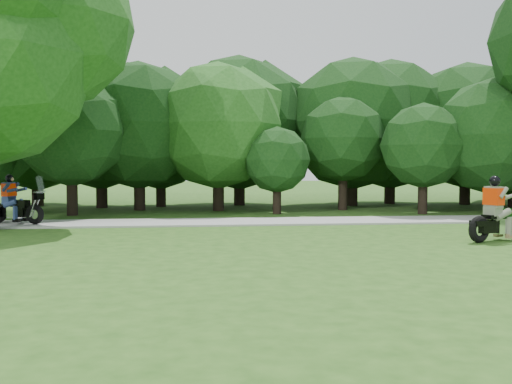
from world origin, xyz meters
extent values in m
plane|color=#244C15|center=(0.00, 0.00, 0.00)|extent=(100.00, 100.00, 0.00)
cube|color=gray|center=(0.00, 8.00, 0.03)|extent=(60.00, 2.20, 0.06)
cylinder|color=black|center=(-9.01, 11.23, 0.90)|extent=(0.41, 0.41, 1.80)
sphere|color=black|center=(-9.01, 11.23, 3.14)|extent=(4.13, 4.13, 4.13)
cylinder|color=black|center=(-1.25, 11.08, 0.63)|extent=(0.33, 0.33, 1.26)
sphere|color=black|center=(-1.25, 11.08, 2.10)|extent=(2.58, 2.58, 2.58)
cylinder|color=black|center=(-3.45, 12.71, 0.90)|extent=(0.46, 0.46, 1.80)
sphere|color=#1D5217|center=(-3.45, 12.71, 3.50)|extent=(5.24, 5.24, 5.24)
cylinder|color=black|center=(-8.49, 14.82, 0.90)|extent=(0.49, 0.49, 1.80)
sphere|color=black|center=(-8.49, 14.82, 3.69)|extent=(5.80, 5.80, 5.80)
cylinder|color=black|center=(1.75, 12.58, 0.90)|extent=(0.38, 0.38, 1.80)
sphere|color=black|center=(1.75, 12.58, 2.98)|extent=(3.62, 3.62, 3.62)
cylinder|color=black|center=(2.80, 14.87, 0.90)|extent=(0.50, 0.50, 1.80)
sphere|color=black|center=(2.80, 14.87, 3.78)|extent=(6.08, 6.08, 6.08)
cylinder|color=black|center=(7.01, 10.22, 0.77)|extent=(0.43, 0.43, 1.53)
sphere|color=black|center=(7.01, 10.22, 3.00)|extent=(4.51, 4.51, 4.51)
cylinder|color=black|center=(-11.64, 16.41, 0.90)|extent=(0.52, 0.52, 1.80)
sphere|color=black|center=(-11.64, 16.41, 3.91)|extent=(6.48, 6.48, 6.48)
cylinder|color=black|center=(8.34, 15.04, 0.90)|extent=(0.50, 0.50, 1.80)
sphere|color=black|center=(8.34, 15.04, 3.74)|extent=(5.96, 5.96, 5.96)
cylinder|color=black|center=(-5.94, 15.22, 0.80)|extent=(0.44, 0.44, 1.60)
sphere|color=black|center=(-5.94, 15.22, 3.17)|extent=(4.82, 4.82, 4.82)
cylinder|color=black|center=(9.68, 13.26, 0.52)|extent=(0.36, 0.36, 1.03)
cylinder|color=black|center=(4.34, 10.38, 0.79)|extent=(0.37, 0.37, 1.57)
sphere|color=black|center=(4.34, 10.38, 2.64)|extent=(3.30, 3.30, 3.30)
cylinder|color=black|center=(-6.71, 13.34, 0.90)|extent=(0.47, 0.47, 1.80)
sphere|color=black|center=(-6.71, 13.34, 3.53)|extent=(5.32, 5.32, 5.32)
cylinder|color=black|center=(-2.36, 15.68, 0.90)|extent=(0.51, 0.51, 1.80)
sphere|color=black|center=(-2.36, 15.68, 3.83)|extent=(6.25, 6.25, 6.25)
cylinder|color=black|center=(4.94, 15.86, 0.90)|extent=(0.51, 0.51, 1.80)
sphere|color=black|center=(4.94, 15.86, 3.82)|extent=(6.23, 6.23, 6.23)
sphere|color=#1D5217|center=(-8.74, 7.30, 6.20)|extent=(5.12, 5.12, 5.12)
torus|color=black|center=(2.60, 2.64, 0.34)|extent=(0.70, 0.44, 0.68)
cube|color=black|center=(3.18, 2.88, 0.39)|extent=(1.18, 0.68, 0.31)
cube|color=silver|center=(3.33, 2.95, 0.39)|extent=(0.56, 0.49, 0.39)
cube|color=black|center=(3.57, 3.05, 0.68)|extent=(0.58, 0.47, 0.25)
cube|color=black|center=(3.06, 2.83, 0.64)|extent=(0.59, 0.48, 0.10)
cube|color=#606653|center=(3.06, 2.83, 0.78)|extent=(0.41, 0.45, 0.23)
cube|color=#606653|center=(3.08, 2.84, 1.12)|extent=(0.39, 0.47, 0.54)
cube|color=#F73004|center=(3.08, 2.84, 1.14)|extent=(0.43, 0.52, 0.43)
sphere|color=black|center=(3.10, 2.85, 1.53)|extent=(0.27, 0.27, 0.27)
torus|color=black|center=(-9.39, 7.59, 0.38)|extent=(0.66, 0.42, 0.64)
cube|color=black|center=(-10.19, 7.95, 0.42)|extent=(1.02, 0.61, 0.29)
cube|color=silver|center=(-10.06, 7.89, 0.42)|extent=(0.52, 0.46, 0.36)
cube|color=black|center=(-9.85, 7.80, 0.70)|extent=(0.54, 0.44, 0.24)
cube|color=black|center=(-10.29, 7.99, 0.66)|extent=(0.55, 0.46, 0.09)
cylinder|color=silver|center=(-9.36, 7.58, 0.70)|extent=(0.35, 0.18, 0.82)
cylinder|color=silver|center=(-9.22, 7.52, 1.09)|extent=(0.26, 0.55, 0.03)
cube|color=black|center=(-10.56, 8.33, 0.42)|extent=(0.39, 0.25, 0.31)
cube|color=navy|center=(-10.29, 7.99, 0.79)|extent=(0.39, 0.43, 0.22)
cube|color=navy|center=(-10.27, 7.98, 1.11)|extent=(0.37, 0.44, 0.51)
cube|color=#F73004|center=(-10.27, 7.98, 1.13)|extent=(0.41, 0.49, 0.40)
sphere|color=black|center=(-10.25, 7.97, 1.50)|extent=(0.25, 0.25, 0.25)
camera|label=1|loc=(-4.40, -10.76, 2.00)|focal=40.00mm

